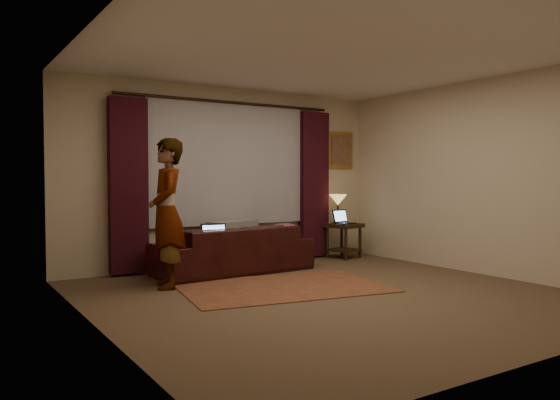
# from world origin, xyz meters

# --- Properties ---
(floor) EXTENTS (5.00, 5.00, 0.01)m
(floor) POSITION_xyz_m (0.00, 0.00, -0.01)
(floor) COLOR brown
(floor) RESTS_ON ground
(ceiling) EXTENTS (5.00, 5.00, 0.02)m
(ceiling) POSITION_xyz_m (0.00, 0.00, 2.60)
(ceiling) COLOR silver
(ceiling) RESTS_ON ground
(wall_back) EXTENTS (5.00, 0.02, 2.60)m
(wall_back) POSITION_xyz_m (0.00, 2.50, 1.30)
(wall_back) COLOR beige
(wall_back) RESTS_ON ground
(wall_front) EXTENTS (5.00, 0.02, 2.60)m
(wall_front) POSITION_xyz_m (0.00, -2.50, 1.30)
(wall_front) COLOR beige
(wall_front) RESTS_ON ground
(wall_left) EXTENTS (0.02, 5.00, 2.60)m
(wall_left) POSITION_xyz_m (-2.50, 0.00, 1.30)
(wall_left) COLOR beige
(wall_left) RESTS_ON ground
(wall_right) EXTENTS (0.02, 5.00, 2.60)m
(wall_right) POSITION_xyz_m (2.50, 0.00, 1.30)
(wall_right) COLOR beige
(wall_right) RESTS_ON ground
(sheer_curtain) EXTENTS (2.50, 0.05, 1.80)m
(sheer_curtain) POSITION_xyz_m (0.00, 2.44, 1.50)
(sheer_curtain) COLOR #A6A6AD
(sheer_curtain) RESTS_ON wall_back
(drape_left) EXTENTS (0.50, 0.14, 2.30)m
(drape_left) POSITION_xyz_m (-1.50, 2.39, 1.18)
(drape_left) COLOR #330C15
(drape_left) RESTS_ON floor
(drape_right) EXTENTS (0.50, 0.14, 2.30)m
(drape_right) POSITION_xyz_m (1.50, 2.39, 1.18)
(drape_right) COLOR #330C15
(drape_right) RESTS_ON floor
(curtain_rod) EXTENTS (0.04, 0.04, 3.40)m
(curtain_rod) POSITION_xyz_m (0.00, 2.39, 2.38)
(curtain_rod) COLOR black
(curtain_rod) RESTS_ON wall_back
(picture_frame) EXTENTS (0.50, 0.04, 0.60)m
(picture_frame) POSITION_xyz_m (2.10, 2.47, 1.75)
(picture_frame) COLOR #B38D38
(picture_frame) RESTS_ON wall_back
(sofa) EXTENTS (2.22, 1.07, 0.87)m
(sofa) POSITION_xyz_m (-0.24, 1.85, 0.44)
(sofa) COLOR black
(sofa) RESTS_ON floor
(throw_blanket) EXTENTS (0.82, 0.54, 0.09)m
(throw_blanket) POSITION_xyz_m (-0.12, 2.09, 0.88)
(throw_blanket) COLOR gray
(throw_blanket) RESTS_ON sofa
(clothing_pile) EXTENTS (0.48, 0.38, 0.20)m
(clothing_pile) POSITION_xyz_m (0.54, 1.78, 0.53)
(clothing_pile) COLOR #7D3A51
(clothing_pile) RESTS_ON sofa
(laptop_sofa) EXTENTS (0.40, 0.43, 0.24)m
(laptop_sofa) POSITION_xyz_m (-0.60, 1.65, 0.56)
(laptop_sofa) COLOR black
(laptop_sofa) RESTS_ON sofa
(area_rug) EXTENTS (2.57, 1.93, 0.01)m
(area_rug) POSITION_xyz_m (-0.23, 0.63, 0.01)
(area_rug) COLOR brown
(area_rug) RESTS_ON floor
(end_table) EXTENTS (0.58, 0.58, 0.56)m
(end_table) POSITION_xyz_m (1.88, 2.10, 0.28)
(end_table) COLOR black
(end_table) RESTS_ON floor
(tiffany_lamp) EXTENTS (0.30, 0.30, 0.46)m
(tiffany_lamp) POSITION_xyz_m (1.84, 2.19, 0.79)
(tiffany_lamp) COLOR olive
(tiffany_lamp) RESTS_ON end_table
(laptop_table) EXTENTS (0.36, 0.38, 0.22)m
(laptop_table) POSITION_xyz_m (1.86, 2.04, 0.67)
(laptop_table) COLOR black
(laptop_table) RESTS_ON end_table
(person) EXTENTS (0.63, 0.63, 1.75)m
(person) POSITION_xyz_m (-1.37, 1.35, 0.87)
(person) COLOR gray
(person) RESTS_ON floor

